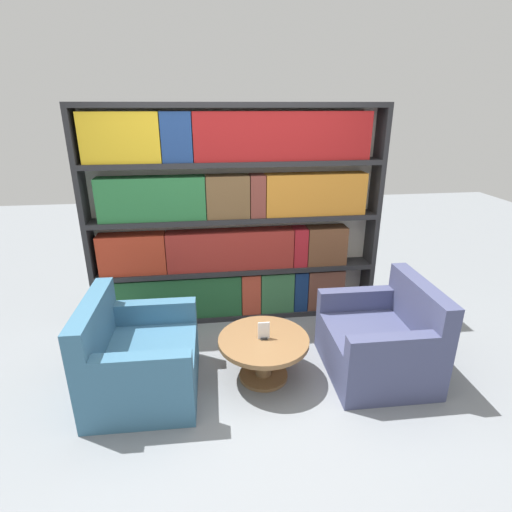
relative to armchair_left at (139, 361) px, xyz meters
The scene contains 6 objects.
ground_plane 0.94m from the armchair_left, ahead, with size 14.00×14.00×0.00m, color gray.
bookshelf 1.66m from the armchair_left, 53.78° to the left, with size 2.97×0.30×2.22m.
armchair_left is the anchor object (origin of this frame).
armchair_right 2.03m from the armchair_left, ahead, with size 0.84×0.93×0.82m.
coffee_table 1.02m from the armchair_left, ahead, with size 0.76×0.76×0.38m.
table_sign 1.03m from the armchair_left, ahead, with size 0.10×0.06×0.15m.
Camera 1 is at (-0.32, -2.69, 2.20)m, focal length 28.00 mm.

